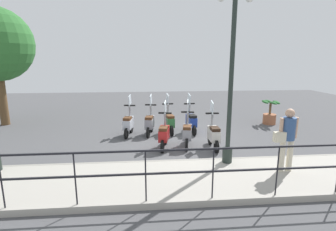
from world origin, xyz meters
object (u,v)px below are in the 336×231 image
object	(u,v)px
scooter_near_0	(214,134)
scooter_near_2	(164,134)
scooter_far_0	(191,121)
scooter_far_1	(169,121)
scooter_far_2	(150,123)
lamp_post_near	(231,85)
potted_palm	(270,114)
pedestrian_with_bag	(287,135)
scooter_far_3	(129,123)
scooter_near_1	(187,133)

from	to	relation	value
scooter_near_0	scooter_near_2	world-z (taller)	same
scooter_far_0	scooter_far_1	size ratio (longest dim) A/B	1.00
scooter_far_1	scooter_far_2	bearing A→B (deg)	93.80
lamp_post_near	scooter_far_2	bearing A→B (deg)	31.71
potted_palm	scooter_near_0	distance (m)	4.50
pedestrian_with_bag	scooter_far_3	world-z (taller)	pedestrian_with_bag
lamp_post_near	scooter_far_2	xyz separation A→B (m)	(3.27, 2.02, -1.76)
scooter_far_1	lamp_post_near	bearing A→B (deg)	-167.18
scooter_near_2	scooter_far_3	world-z (taller)	same
lamp_post_near	scooter_far_0	size ratio (longest dim) A/B	3.05
lamp_post_near	scooter_far_1	distance (m)	4.05
scooter_near_0	scooter_far_3	size ratio (longest dim) A/B	1.00
potted_palm	scooter_far_3	xyz separation A→B (m)	(-1.27, 6.21, 0.04)
scooter_far_0	scooter_far_2	bearing A→B (deg)	87.34
lamp_post_near	scooter_far_1	bearing A→B (deg)	20.13
scooter_near_1	scooter_far_2	xyz separation A→B (m)	(1.50, 1.21, 0.00)
scooter_near_1	scooter_near_2	distance (m)	0.78
lamp_post_near	scooter_near_0	world-z (taller)	lamp_post_near
scooter_near_2	scooter_far_3	xyz separation A→B (m)	(1.53, 1.24, 0.00)
scooter_far_0	scooter_far_3	world-z (taller)	same
potted_palm	scooter_near_0	xyz separation A→B (m)	(-2.99, 3.36, 0.04)
potted_palm	scooter_near_1	world-z (taller)	scooter_near_1
scooter_far_1	pedestrian_with_bag	bearing A→B (deg)	-156.04
potted_palm	scooter_far_2	distance (m)	5.53
potted_palm	scooter_far_3	size ratio (longest dim) A/B	0.69
potted_palm	scooter_far_0	world-z (taller)	scooter_far_0
lamp_post_near	scooter_near_2	bearing A→B (deg)	43.38
scooter_near_2	scooter_far_1	world-z (taller)	same
scooter_far_1	scooter_far_3	xyz separation A→B (m)	(-0.21, 1.58, 0.00)
scooter_near_0	scooter_far_1	distance (m)	2.31
scooter_near_2	scooter_far_3	size ratio (longest dim) A/B	1.00
potted_palm	scooter_far_0	distance (m)	3.92
potted_palm	scooter_far_2	xyz separation A→B (m)	(-1.21, 5.40, 0.04)
scooter_far_0	scooter_near_1	bearing A→B (deg)	158.52
lamp_post_near	scooter_near_1	xyz separation A→B (m)	(1.77, 0.81, -1.76)
potted_palm	scooter_near_2	bearing A→B (deg)	119.40
pedestrian_with_bag	scooter_far_0	world-z (taller)	pedestrian_with_bag
scooter_near_0	scooter_near_1	xyz separation A→B (m)	(0.27, 0.83, 0.00)
pedestrian_with_bag	scooter_near_1	distance (m)	3.26
pedestrian_with_bag	scooter_near_2	world-z (taller)	pedestrian_with_bag
scooter_near_2	scooter_far_2	distance (m)	1.65
pedestrian_with_bag	scooter_near_0	bearing A→B (deg)	22.99
potted_palm	scooter_far_0	xyz separation A→B (m)	(-1.09, 3.77, 0.04)
lamp_post_near	scooter_far_3	distance (m)	4.63
scooter_far_0	scooter_near_2	bearing A→B (deg)	138.00
scooter_near_2	lamp_post_near	bearing A→B (deg)	-124.94
scooter_near_2	scooter_far_0	distance (m)	2.09
scooter_near_0	scooter_far_2	bearing A→B (deg)	49.23
scooter_far_0	scooter_far_2	size ratio (longest dim) A/B	1.00
scooter_far_1	scooter_far_3	size ratio (longest dim) A/B	1.00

